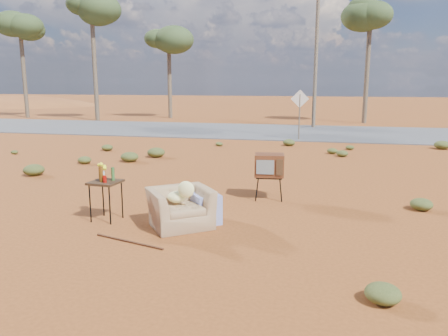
# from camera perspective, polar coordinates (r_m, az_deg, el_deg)

# --- Properties ---
(ground) EXTENTS (140.00, 140.00, 0.00)m
(ground) POSITION_cam_1_polar(r_m,az_deg,el_deg) (8.13, -5.84, -7.05)
(ground) COLOR brown
(ground) RESTS_ON ground
(highway) EXTENTS (140.00, 7.00, 0.04)m
(highway) POSITION_cam_1_polar(r_m,az_deg,el_deg) (22.58, 6.32, 4.78)
(highway) COLOR #565659
(highway) RESTS_ON ground
(dirt_mound) EXTENTS (26.00, 18.00, 2.00)m
(dirt_mound) POSITION_cam_1_polar(r_m,az_deg,el_deg) (52.61, -25.68, 7.39)
(dirt_mound) COLOR #9E5926
(dirt_mound) RESTS_ON ground
(armchair) EXTENTS (1.35, 1.37, 0.92)m
(armchair) POSITION_cam_1_polar(r_m,az_deg,el_deg) (7.82, -5.11, -4.46)
(armchair) COLOR #9A7854
(armchair) RESTS_ON ground
(tv_unit) EXTENTS (0.67, 0.57, 1.00)m
(tv_unit) POSITION_cam_1_polar(r_m,az_deg,el_deg) (9.51, 5.94, 0.29)
(tv_unit) COLOR black
(tv_unit) RESTS_ON ground
(side_table) EXTENTS (0.57, 0.57, 1.04)m
(side_table) POSITION_cam_1_polar(r_m,az_deg,el_deg) (8.34, -15.34, -1.44)
(side_table) COLOR #392314
(side_table) RESTS_ON ground
(rusty_bar) EXTENTS (1.31, 0.41, 0.04)m
(rusty_bar) POSITION_cam_1_polar(r_m,az_deg,el_deg) (7.27, -12.30, -9.36)
(rusty_bar) COLOR #4A2413
(rusty_bar) RESTS_ON ground
(road_sign) EXTENTS (0.78, 0.06, 2.19)m
(road_sign) POSITION_cam_1_polar(r_m,az_deg,el_deg) (19.36, 9.86, 8.01)
(road_sign) COLOR brown
(road_sign) RESTS_ON ground
(eucalyptus_far_left) EXTENTS (3.20, 3.20, 7.10)m
(eucalyptus_far_left) POSITION_cam_1_polar(r_m,az_deg,el_deg) (34.30, -25.07, 15.92)
(eucalyptus_far_left) COLOR brown
(eucalyptus_far_left) RESTS_ON ground
(eucalyptus_left) EXTENTS (3.20, 3.20, 8.10)m
(eucalyptus_left) POSITION_cam_1_polar(r_m,az_deg,el_deg) (30.35, -16.92, 19.09)
(eucalyptus_left) COLOR brown
(eucalyptus_left) RESTS_ON ground
(eucalyptus_near_left) EXTENTS (3.20, 3.20, 6.60)m
(eucalyptus_near_left) POSITION_cam_1_polar(r_m,az_deg,el_deg) (31.26, -7.26, 16.51)
(eucalyptus_near_left) COLOR brown
(eucalyptus_near_left) RESTS_ON ground
(eucalyptus_center) EXTENTS (3.20, 3.20, 7.60)m
(eucalyptus_center) POSITION_cam_1_polar(r_m,az_deg,el_deg) (28.68, 18.60, 18.49)
(eucalyptus_center) COLOR brown
(eucalyptus_center) RESTS_ON ground
(utility_pole_center) EXTENTS (1.40, 0.20, 8.00)m
(utility_pole_center) POSITION_cam_1_polar(r_m,az_deg,el_deg) (24.86, 11.95, 14.72)
(utility_pole_center) COLOR brown
(utility_pole_center) RESTS_ON ground
(scrub_patch) EXTENTS (17.49, 8.07, 0.33)m
(scrub_patch) POSITION_cam_1_polar(r_m,az_deg,el_deg) (12.41, -3.02, 0.07)
(scrub_patch) COLOR #495224
(scrub_patch) RESTS_ON ground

